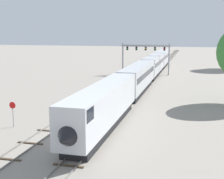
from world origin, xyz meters
TOP-DOWN VIEW (x-y plane):
  - ground_plane at (0.00, 0.00)m, footprint 400.00×400.00m
  - track_main at (2.00, 60.00)m, footprint 2.60×200.00m
  - track_near at (-3.50, 40.00)m, footprint 2.60×160.00m
  - passenger_train at (2.00, 37.98)m, footprint 3.04×88.63m
  - signal_gantry at (-0.25, 50.38)m, footprint 12.10×0.49m
  - stop_sign at (-8.00, 2.47)m, footprint 0.76×0.08m

SIDE VIEW (x-z plane):
  - ground_plane at x=0.00m, z-range 0.00..0.00m
  - track_main at x=2.00m, z-range -0.01..0.15m
  - track_near at x=-3.50m, z-range -0.01..0.15m
  - stop_sign at x=-8.00m, z-range 0.43..3.31m
  - passenger_train at x=2.00m, z-range 0.20..5.00m
  - signal_gantry at x=-0.25m, z-range 1.83..9.57m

